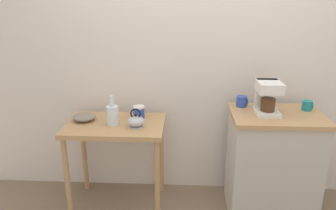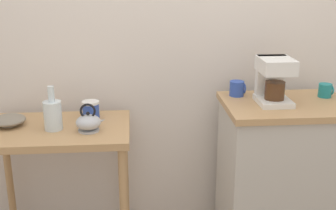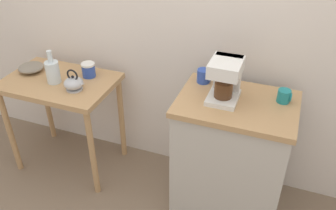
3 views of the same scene
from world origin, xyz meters
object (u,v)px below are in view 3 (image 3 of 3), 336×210
(coffee_maker, at_px, (226,78))
(mug_dark_teal, at_px, (284,96))
(bowl_stoneware, at_px, (31,67))
(mug_blue, at_px, (204,76))
(glass_carafe_vase, at_px, (53,71))
(canister_enamel, at_px, (89,70))
(teakettle, at_px, (74,83))

(coffee_maker, distance_m, mug_dark_teal, 0.37)
(bowl_stoneware, xyz_separation_m, coffee_maker, (1.49, -0.05, 0.22))
(mug_blue, bearing_deg, mug_dark_teal, -7.34)
(glass_carafe_vase, xyz_separation_m, mug_blue, (1.06, 0.18, 0.07))
(canister_enamel, xyz_separation_m, coffee_maker, (1.04, -0.13, 0.20))
(mug_blue, bearing_deg, glass_carafe_vase, -170.38)
(teakettle, bearing_deg, mug_blue, 14.35)
(glass_carafe_vase, height_order, coffee_maker, coffee_maker)
(teakettle, relative_size, glass_carafe_vase, 0.67)
(canister_enamel, bearing_deg, glass_carafe_vase, -139.26)
(canister_enamel, bearing_deg, mug_dark_teal, -2.09)
(teakettle, height_order, mug_blue, mug_blue)
(canister_enamel, relative_size, mug_dark_teal, 1.26)
(mug_blue, bearing_deg, canister_enamel, -178.95)
(coffee_maker, xyz_separation_m, mug_dark_teal, (0.35, 0.08, -0.10))
(mug_dark_teal, bearing_deg, glass_carafe_vase, -175.89)
(bowl_stoneware, bearing_deg, mug_blue, 4.35)
(canister_enamel, bearing_deg, mug_blue, 1.05)
(glass_carafe_vase, xyz_separation_m, canister_enamel, (0.19, 0.16, -0.03))
(bowl_stoneware, relative_size, glass_carafe_vase, 0.77)
(coffee_maker, relative_size, mug_blue, 2.81)
(teakettle, relative_size, mug_blue, 1.77)
(glass_carafe_vase, height_order, mug_blue, glass_carafe_vase)
(coffee_maker, xyz_separation_m, mug_blue, (-0.17, 0.15, -0.10))
(teakettle, bearing_deg, canister_enamel, 91.61)
(glass_carafe_vase, relative_size, mug_blue, 2.64)
(coffee_maker, distance_m, mug_blue, 0.24)
(canister_enamel, relative_size, coffee_maker, 0.41)
(teakettle, relative_size, canister_enamel, 1.56)
(teakettle, height_order, glass_carafe_vase, glass_carafe_vase)
(bowl_stoneware, xyz_separation_m, teakettle, (0.46, -0.12, 0.02))
(coffee_maker, bearing_deg, glass_carafe_vase, -178.55)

